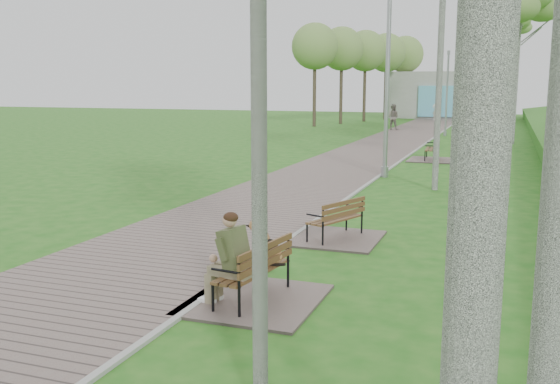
{
  "coord_description": "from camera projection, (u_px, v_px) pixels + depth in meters",
  "views": [
    {
      "loc": [
        3.76,
        -6.08,
        2.92
      ],
      "look_at": [
        0.05,
        4.12,
        1.04
      ],
      "focal_mm": 40.0,
      "sensor_mm": 36.0,
      "label": 1
    }
  ],
  "objects": [
    {
      "name": "bench_second",
      "position": [
        335.0,
        230.0,
        11.85
      ],
      "size": [
        1.58,
        1.76,
        0.97
      ],
      "color": "#75645E",
      "rests_on": "ground"
    },
    {
      "name": "birch_far_b",
      "position": [
        521.0,
        0.0,
        29.73
      ],
      "size": [
        2.63,
        2.63,
        8.8
      ],
      "color": "silver",
      "rests_on": "ground"
    },
    {
      "name": "lamp_post_near",
      "position": [
        260.0,
        95.0,
        9.51
      ],
      "size": [
        0.23,
        0.23,
        5.89
      ],
      "color": "#95979C",
      "rests_on": "ground"
    },
    {
      "name": "lamp_post_third",
      "position": [
        447.0,
        97.0,
        35.28
      ],
      "size": [
        0.19,
        0.19,
        4.79
      ],
      "color": "#95979C",
      "rests_on": "ground"
    },
    {
      "name": "pedestrian_far",
      "position": [
        393.0,
        117.0,
        40.07
      ],
      "size": [
        0.83,
        0.66,
        1.67
      ],
      "primitive_type": "imported",
      "rotation": [
        0.0,
        0.0,
        3.1
      ],
      "color": "gray",
      "rests_on": "ground"
    },
    {
      "name": "walkway",
      "position": [
        375.0,
        150.0,
        27.88
      ],
      "size": [
        3.5,
        67.0,
        0.04
      ],
      "primitive_type": "cube",
      "color": "#75645E",
      "rests_on": "ground"
    },
    {
      "name": "bench_third",
      "position": [
        431.0,
        155.0,
        24.17
      ],
      "size": [
        1.78,
        1.98,
        1.09
      ],
      "color": "#75645E",
      "rests_on": "ground"
    },
    {
      "name": "lamp_post_second",
      "position": [
        387.0,
        90.0,
        19.4
      ],
      "size": [
        0.23,
        0.23,
        5.9
      ],
      "color": "#95979C",
      "rests_on": "ground"
    },
    {
      "name": "lamp_post_far",
      "position": [
        463.0,
        94.0,
        49.04
      ],
      "size": [
        0.18,
        0.18,
        4.6
      ],
      "color": "#95979C",
      "rests_on": "ground"
    },
    {
      "name": "ground",
      "position": [
        158.0,
        334.0,
        7.39
      ],
      "size": [
        120.0,
        120.0,
        0.0
      ],
      "primitive_type": "plane",
      "color": "#1E6116",
      "rests_on": "ground"
    },
    {
      "name": "kerb",
      "position": [
        414.0,
        151.0,
        27.29
      ],
      "size": [
        0.1,
        67.0,
        0.05
      ],
      "primitive_type": "cube",
      "color": "#999993",
      "rests_on": "ground"
    },
    {
      "name": "bench_main",
      "position": [
        248.0,
        273.0,
        8.41
      ],
      "size": [
        1.7,
        1.89,
        1.49
      ],
      "color": "#75645E",
      "rests_on": "ground"
    },
    {
      "name": "building_north",
      "position": [
        446.0,
        95.0,
        54.75
      ],
      "size": [
        10.0,
        5.2,
        4.0
      ],
      "color": "#9E9E99",
      "rests_on": "ground"
    },
    {
      "name": "birch_distant_b",
      "position": [
        517.0,
        23.0,
        50.34
      ],
      "size": [
        2.54,
        2.54,
        9.98
      ],
      "color": "silver",
      "rests_on": "ground"
    },
    {
      "name": "pedestrian_near",
      "position": [
        436.0,
        110.0,
        50.18
      ],
      "size": [
        0.69,
        0.52,
        1.71
      ],
      "primitive_type": "imported",
      "rotation": [
        0.0,
        0.0,
        3.33
      ],
      "color": "white",
      "rests_on": "ground"
    },
    {
      "name": "birch_far_c",
      "position": [
        510.0,
        3.0,
        37.72
      ],
      "size": [
        2.29,
        2.29,
        9.87
      ],
      "color": "silver",
      "rests_on": "ground"
    }
  ]
}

